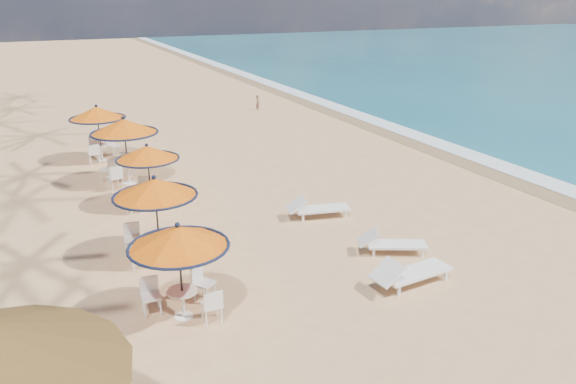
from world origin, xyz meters
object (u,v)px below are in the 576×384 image
(station_3, at_px, (123,135))
(station_0, at_px, (180,248))
(lounger_near, at_px, (409,272))
(station_2, at_px, (148,161))
(lounger_mid, at_px, (390,243))
(station_4, at_px, (98,120))
(station_1, at_px, (154,198))
(lounger_far, at_px, (316,208))

(station_3, bearing_deg, station_0, -92.71)
(lounger_near, bearing_deg, station_2, 114.24)
(lounger_near, bearing_deg, lounger_mid, 64.87)
(station_3, relative_size, station_4, 1.06)
(station_1, relative_size, lounger_near, 1.06)
(station_0, relative_size, station_2, 1.05)
(lounger_far, bearing_deg, lounger_near, -77.30)
(station_0, bearing_deg, station_3, 87.29)
(lounger_near, bearing_deg, station_1, 136.38)
(station_1, distance_m, station_3, 6.69)
(station_2, relative_size, lounger_near, 0.98)
(station_1, xyz_separation_m, lounger_near, (5.13, -4.09, -1.33))
(station_4, xyz_separation_m, lounger_far, (5.24, -9.47, -1.42))
(station_0, height_order, station_1, station_1)
(station_2, bearing_deg, station_3, 96.37)
(station_4, distance_m, lounger_near, 15.27)
(station_3, distance_m, lounger_near, 11.88)
(station_4, relative_size, lounger_near, 1.10)
(lounger_mid, relative_size, lounger_far, 0.93)
(lounger_near, xyz_separation_m, lounger_far, (-0.01, 4.80, -0.03))
(station_2, bearing_deg, lounger_far, -35.51)
(station_0, relative_size, lounger_near, 1.03)
(station_1, bearing_deg, station_2, 80.91)
(station_1, distance_m, station_2, 3.98)
(station_0, height_order, station_2, station_0)
(station_2, bearing_deg, station_1, -99.09)
(station_1, height_order, lounger_mid, station_1)
(station_3, bearing_deg, station_2, -83.63)
(station_2, distance_m, lounger_near, 9.27)
(station_4, xyz_separation_m, lounger_mid, (5.86, -12.59, -1.44))
(station_1, xyz_separation_m, station_4, (-0.11, 10.19, 0.06))
(station_1, height_order, station_2, station_1)
(lounger_far, bearing_deg, station_1, -159.42)
(station_0, height_order, station_4, station_4)
(station_4, distance_m, lounger_far, 10.92)
(station_4, bearing_deg, station_0, -90.13)
(station_2, height_order, lounger_mid, station_2)
(station_0, xyz_separation_m, station_1, (0.14, 3.12, 0.04))
(station_0, distance_m, station_2, 7.10)
(station_3, relative_size, lounger_far, 1.23)
(station_3, bearing_deg, station_4, 97.06)
(station_3, relative_size, lounger_near, 1.16)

